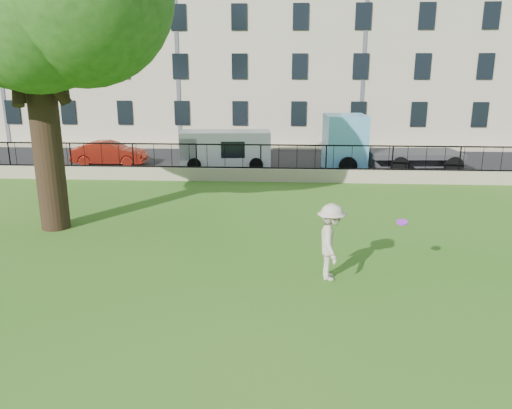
# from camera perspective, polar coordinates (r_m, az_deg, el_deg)

# --- Properties ---
(ground) EXTENTS (120.00, 120.00, 0.00)m
(ground) POSITION_cam_1_polar(r_m,az_deg,el_deg) (11.94, -2.51, -10.01)
(ground) COLOR #2B6217
(ground) RESTS_ON ground
(retaining_wall) EXTENTS (50.00, 0.40, 0.60)m
(retaining_wall) POSITION_cam_1_polar(r_m,az_deg,el_deg) (23.26, 0.54, 3.43)
(retaining_wall) COLOR tan
(retaining_wall) RESTS_ON ground
(iron_railing) EXTENTS (50.00, 0.05, 1.13)m
(iron_railing) POSITION_cam_1_polar(r_m,az_deg,el_deg) (23.10, 0.55, 5.49)
(iron_railing) COLOR black
(iron_railing) RESTS_ON retaining_wall
(street) EXTENTS (60.00, 9.00, 0.01)m
(street) POSITION_cam_1_polar(r_m,az_deg,el_deg) (27.92, 1.05, 4.83)
(street) COLOR black
(street) RESTS_ON ground
(sidewalk) EXTENTS (60.00, 1.40, 0.12)m
(sidewalk) POSITION_cam_1_polar(r_m,az_deg,el_deg) (33.03, 1.44, 6.57)
(sidewalk) COLOR tan
(sidewalk) RESTS_ON ground
(building_row) EXTENTS (56.40, 10.40, 13.80)m
(building_row) POSITION_cam_1_polar(r_m,az_deg,el_deg) (38.35, 1.85, 18.06)
(building_row) COLOR #C3B59B
(building_row) RESTS_ON ground
(man) EXTENTS (0.74, 1.26, 1.93)m
(man) POSITION_cam_1_polar(r_m,az_deg,el_deg) (12.46, 8.54, -4.25)
(man) COLOR #C3B49E
(man) RESTS_ON ground
(frisbee) EXTENTS (0.33, 0.33, 0.12)m
(frisbee) POSITION_cam_1_polar(r_m,az_deg,el_deg) (12.58, 16.35, -1.95)
(frisbee) COLOR #A325D5
(red_sedan) EXTENTS (3.97, 1.50, 1.29)m
(red_sedan) POSITION_cam_1_polar(r_m,az_deg,el_deg) (28.17, -16.40, 5.62)
(red_sedan) COLOR maroon
(red_sedan) RESTS_ON street
(white_van) EXTENTS (4.77, 2.21, 1.94)m
(white_van) POSITION_cam_1_polar(r_m,az_deg,el_deg) (26.26, -3.50, 6.27)
(white_van) COLOR white
(white_van) RESTS_ON street
(blue_truck) EXTENTS (6.90, 2.85, 2.83)m
(blue_truck) POSITION_cam_1_polar(r_m,az_deg,el_deg) (26.52, 15.17, 6.82)
(blue_truck) COLOR #5FAEDF
(blue_truck) RESTS_ON street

